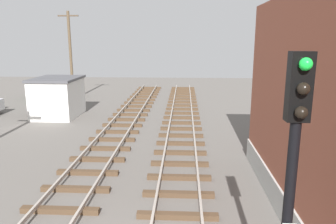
{
  "coord_description": "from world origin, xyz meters",
  "views": [
    {
      "loc": [
        1.16,
        -6.01,
        5.34
      ],
      "look_at": [
        0.44,
        7.92,
        2.18
      ],
      "focal_mm": 34.17,
      "sensor_mm": 36.0,
      "label": 1
    }
  ],
  "objects_px": {
    "control_hut": "(58,97)",
    "utility_pole_far": "(71,54)",
    "parked_car_green": "(52,89)",
    "signal_mast": "(292,169)"
  },
  "relations": [
    {
      "from": "signal_mast",
      "to": "control_hut",
      "type": "bearing_deg",
      "value": 122.6
    },
    {
      "from": "parked_car_green",
      "to": "utility_pole_far",
      "type": "xyz_separation_m",
      "value": [
        2.19,
        -0.62,
        3.17
      ]
    },
    {
      "from": "control_hut",
      "to": "utility_pole_far",
      "type": "height_order",
      "value": "utility_pole_far"
    },
    {
      "from": "control_hut",
      "to": "utility_pole_far",
      "type": "bearing_deg",
      "value": 100.32
    },
    {
      "from": "control_hut",
      "to": "utility_pole_far",
      "type": "relative_size",
      "value": 0.49
    },
    {
      "from": "parked_car_green",
      "to": "utility_pole_far",
      "type": "relative_size",
      "value": 0.54
    },
    {
      "from": "control_hut",
      "to": "parked_car_green",
      "type": "xyz_separation_m",
      "value": [
        -3.36,
        7.04,
        -0.49
      ]
    },
    {
      "from": "parked_car_green",
      "to": "utility_pole_far",
      "type": "bearing_deg",
      "value": -15.75
    },
    {
      "from": "control_hut",
      "to": "utility_pole_far",
      "type": "xyz_separation_m",
      "value": [
        -1.17,
        6.42,
        2.69
      ]
    },
    {
      "from": "signal_mast",
      "to": "utility_pole_far",
      "type": "xyz_separation_m",
      "value": [
        -11.91,
        23.22,
        0.82
      ]
    }
  ]
}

